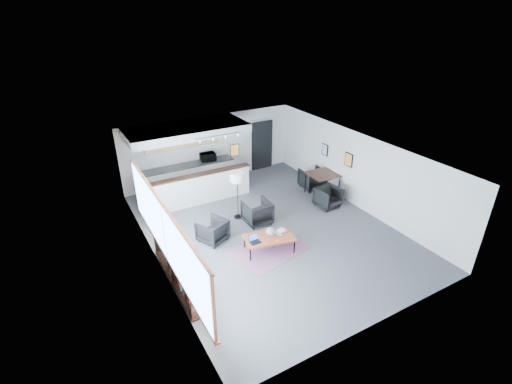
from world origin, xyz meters
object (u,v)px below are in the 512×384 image
floor_lamp (237,178)px  dining_table (323,176)px  coffee_table (269,238)px  dining_chair_near (328,198)px  armchair_right (257,211)px  ceramic_pot (271,232)px  laptop (254,240)px  armchair_left (212,230)px  microwave (208,156)px  book_stack (281,231)px  dining_chair_far (312,179)px

floor_lamp → dining_table: 3.54m
coffee_table → dining_chair_near: size_ratio=2.27×
armchair_right → floor_lamp: bearing=-56.9°
coffee_table → dining_table: 4.14m
ceramic_pot → floor_lamp: size_ratio=0.16×
floor_lamp → ceramic_pot: bearing=-90.1°
armchair_right → floor_lamp: floor_lamp is taller
coffee_table → armchair_right: armchair_right is taller
armchair_right → floor_lamp: size_ratio=0.51×
laptop → floor_lamp: 2.36m
coffee_table → armchair_left: 1.74m
armchair_left → dining_table: size_ratio=0.76×
microwave → armchair_right: bearing=-82.7°
laptop → book_stack: size_ratio=0.90×
ceramic_pot → dining_table: 4.05m
armchair_right → dining_table: 3.17m
armchair_right → dining_chair_near: 2.72m
armchair_left → floor_lamp: (1.29, 0.86, 1.04)m
dining_table → ceramic_pot: bearing=-149.5°
ceramic_pot → book_stack: ceramic_pot is taller
dining_chair_near → microwave: 4.88m
dining_table → dining_chair_far: size_ratio=1.39×
coffee_table → armchair_right: size_ratio=1.83×
coffee_table → ceramic_pot: bearing=44.4°
dining_chair_far → book_stack: bearing=45.2°
ceramic_pot → floor_lamp: floor_lamp is taller
coffee_table → dining_chair_far: (3.56, 2.69, -0.06)m
laptop → floor_lamp: floor_lamp is taller
laptop → armchair_left: (-0.73, 1.24, -0.13)m
dining_table → armchair_right: bearing=-169.2°
armchair_right → dining_table: bearing=-168.4°
armchair_right → dining_chair_far: bearing=-158.3°
laptop → dining_chair_near: (3.64, 1.23, -0.18)m
coffee_table → microwave: size_ratio=2.68×
armchair_left → armchair_right: bearing=163.9°
armchair_left → book_stack: bearing=118.7°
book_stack → dining_chair_far: (3.14, 2.65, -0.13)m
dining_chair_near → microwave: bearing=120.7°
armchair_left → floor_lamp: floor_lamp is taller
coffee_table → book_stack: (0.42, 0.04, 0.08)m
ceramic_pot → armchair_right: bearing=75.2°
ceramic_pot → floor_lamp: 2.24m
armchair_left → dining_chair_near: (4.37, -0.01, -0.05)m
coffee_table → armchair_right: (0.46, 1.51, -0.00)m
dining_chair_far → microwave: microwave is taller
book_stack → floor_lamp: size_ratio=0.21×
book_stack → armchair_right: armchair_right is taller
ceramic_pot → armchair_left: size_ratio=0.34×
book_stack → armchair_left: 2.04m
coffee_table → laptop: (-0.48, 0.01, 0.10)m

